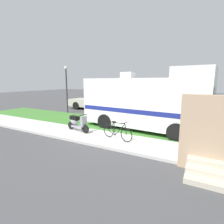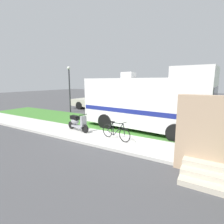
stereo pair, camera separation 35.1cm
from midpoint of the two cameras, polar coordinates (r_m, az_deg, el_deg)
ground_plane at (r=9.85m, az=-0.56°, el=-6.51°), size 80.00×80.00×0.00m
sidewalk at (r=8.88m, az=-4.66°, el=-8.01°), size 24.00×2.00×0.12m
grass_strip at (r=11.10m, az=3.50°, el=-4.41°), size 24.00×3.40×0.08m
motorhome_rv at (r=10.09m, az=11.87°, el=3.22°), size 7.08×2.86×3.45m
scooter at (r=9.75m, az=-10.25°, el=-3.33°), size 1.62×0.59×0.97m
bicycle at (r=8.18m, az=2.44°, el=-6.44°), size 1.68×0.56×0.88m
pickup_truck_near at (r=17.10m, az=-2.18°, el=3.84°), size 5.69×2.42×1.80m
pickup_truck_far at (r=18.94m, az=7.19°, el=4.28°), size 5.06×2.36×1.74m
porch_steps at (r=6.04m, az=30.91°, el=-9.14°), size 2.00×1.26×2.40m
bottle_green at (r=7.22m, az=28.34°, el=-12.20°), size 0.07×0.07×0.23m
street_lamp_post at (r=16.16m, az=-13.06°, el=8.64°), size 0.28×0.28×4.07m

